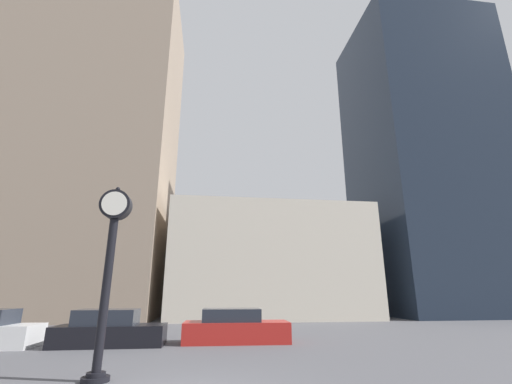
{
  "coord_description": "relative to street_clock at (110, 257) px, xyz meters",
  "views": [
    {
      "loc": [
        0.43,
        -8.14,
        2.12
      ],
      "look_at": [
        2.97,
        10.8,
        7.75
      ],
      "focal_mm": 24.0,
      "sensor_mm": 36.0,
      "label": 1
    }
  ],
  "objects": [
    {
      "name": "building_glass_modern",
      "position": [
        25.69,
        22.29,
        13.14
      ],
      "size": [
        13.61,
        12.0,
        32.37
      ],
      "color": "#1E2838",
      "rests_on": "ground_plane"
    },
    {
      "name": "building_storefront_row",
      "position": [
        7.99,
        22.29,
        1.67
      ],
      "size": [
        17.02,
        12.0,
        9.43
      ],
      "color": "beige",
      "rests_on": "ground_plane"
    },
    {
      "name": "street_clock",
      "position": [
        0.0,
        0.0,
        0.0
      ],
      "size": [
        0.83,
        0.68,
        5.04
      ],
      "color": "black",
      "rests_on": "ground_plane"
    },
    {
      "name": "car_red",
      "position": [
        3.94,
        6.37,
        -2.44
      ],
      "size": [
        4.68,
        1.93,
        1.43
      ],
      "rotation": [
        0.0,
        0.0,
        -0.03
      ],
      "color": "red",
      "rests_on": "ground_plane"
    },
    {
      "name": "building_tall_tower",
      "position": [
        -9.47,
        22.29,
        12.76
      ],
      "size": [
        15.92,
        12.0,
        31.6
      ],
      "color": "gray",
      "rests_on": "ground_plane"
    },
    {
      "name": "car_black",
      "position": [
        -1.32,
        6.08,
        -2.44
      ],
      "size": [
        4.4,
        1.8,
        1.44
      ],
      "rotation": [
        0.0,
        0.0,
        -0.0
      ],
      "color": "black",
      "rests_on": "ground_plane"
    }
  ]
}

